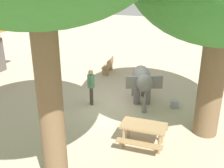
{
  "coord_description": "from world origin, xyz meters",
  "views": [
    {
      "loc": [
        -10.16,
        -3.14,
        5.3
      ],
      "look_at": [
        0.53,
        0.76,
        0.8
      ],
      "focal_mm": 42.96,
      "sensor_mm": 36.0,
      "label": 1
    }
  ],
  "objects_px": {
    "wooden_bench": "(109,65)",
    "elephant": "(142,81)",
    "picnic_table_near": "(143,130)",
    "feed_bucket": "(175,104)",
    "person_handler": "(91,84)"
  },
  "relations": [
    {
      "from": "picnic_table_near",
      "to": "wooden_bench",
      "type": "bearing_deg",
      "value": 118.18
    },
    {
      "from": "picnic_table_near",
      "to": "feed_bucket",
      "type": "distance_m",
      "value": 3.37
    },
    {
      "from": "feed_bucket",
      "to": "wooden_bench",
      "type": "bearing_deg",
      "value": 52.38
    },
    {
      "from": "elephant",
      "to": "wooden_bench",
      "type": "xyz_separation_m",
      "value": [
        3.3,
        2.86,
        -0.55
      ]
    },
    {
      "from": "elephant",
      "to": "feed_bucket",
      "type": "relative_size",
      "value": 6.39
    },
    {
      "from": "elephant",
      "to": "person_handler",
      "type": "distance_m",
      "value": 2.29
    },
    {
      "from": "wooden_bench",
      "to": "picnic_table_near",
      "type": "xyz_separation_m",
      "value": [
        -6.67,
        -3.77,
        0.12
      ]
    },
    {
      "from": "wooden_bench",
      "to": "person_handler",
      "type": "bearing_deg",
      "value": -176.38
    },
    {
      "from": "person_handler",
      "to": "feed_bucket",
      "type": "height_order",
      "value": "person_handler"
    },
    {
      "from": "elephant",
      "to": "person_handler",
      "type": "xyz_separation_m",
      "value": [
        -1.02,
        2.04,
        -0.08
      ]
    },
    {
      "from": "wooden_bench",
      "to": "feed_bucket",
      "type": "relative_size",
      "value": 4.0
    },
    {
      "from": "wooden_bench",
      "to": "feed_bucket",
      "type": "distance_m",
      "value": 5.55
    },
    {
      "from": "person_handler",
      "to": "wooden_bench",
      "type": "bearing_deg",
      "value": 68.2
    },
    {
      "from": "wooden_bench",
      "to": "elephant",
      "type": "bearing_deg",
      "value": -146.15
    },
    {
      "from": "elephant",
      "to": "picnic_table_near",
      "type": "height_order",
      "value": "elephant"
    }
  ]
}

